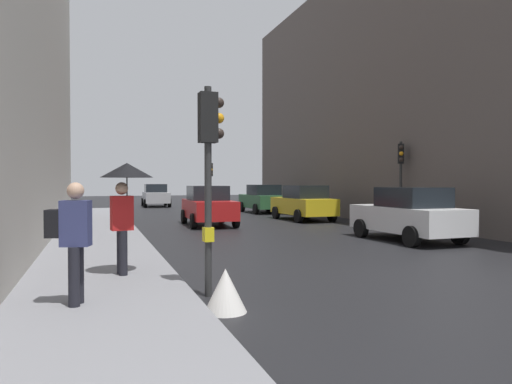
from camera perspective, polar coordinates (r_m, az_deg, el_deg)
name	(u,v)px	position (r m, az deg, el deg)	size (l,w,h in m)	color
ground_plane	(454,275)	(10.83, 22.62, -9.17)	(120.00, 120.00, 0.00)	black
sidewalk_kerb	(100,248)	(14.12, -18.23, -6.39)	(2.81, 40.00, 0.16)	gray
building_facade_right	(462,94)	(28.17, 23.43, 10.73)	(12.00, 30.16, 13.27)	#5B514C
traffic_light_far_median	(211,177)	(30.38, -5.46, 1.77)	(0.24, 0.43, 3.23)	#2D2D2D
traffic_light_near_left	(209,152)	(8.07, -5.60, 4.79)	(0.43, 0.25, 3.53)	#2D2D2D
traffic_light_mid_street	(401,168)	(21.10, 16.95, 2.74)	(0.36, 0.44, 3.65)	#2D2D2D
car_silver_hatchback	(156,195)	(38.11, -11.92, -0.39)	(2.11, 4.25, 1.76)	#BCBCC1
car_yellow_taxi	(303,203)	(24.05, 5.71, -1.31)	(2.14, 4.26, 1.76)	yellow
car_red_sedan	(208,206)	(21.29, -5.72, -1.63)	(2.13, 4.26, 1.76)	red
car_white_compact	(409,214)	(16.34, 17.81, -2.55)	(2.11, 4.25, 1.76)	silver
car_green_estate	(263,199)	(29.79, 0.80, -0.81)	(2.07, 4.22, 1.76)	#2D6038
pedestrian_with_umbrella	(125,187)	(9.46, -15.38, 0.60)	(1.00, 1.00, 2.14)	black
pedestrian_with_grey_backpack	(73,236)	(7.36, -21.11, -4.89)	(0.65, 0.41, 1.77)	black
warning_sign_triangle	(225,290)	(7.22, -3.68, -11.67)	(0.64, 0.64, 0.65)	silver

